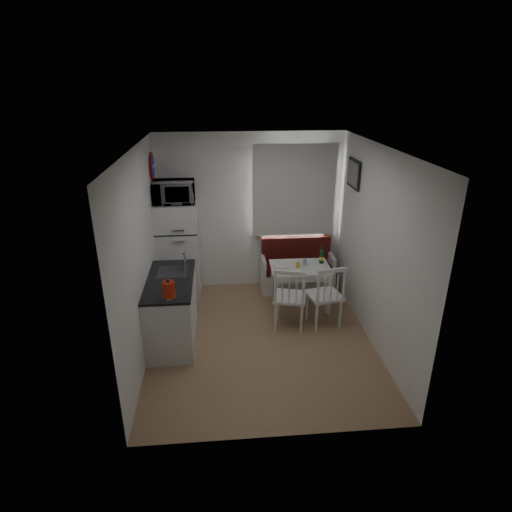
{
  "coord_description": "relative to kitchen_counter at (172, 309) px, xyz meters",
  "views": [
    {
      "loc": [
        -0.52,
        -5.0,
        3.34
      ],
      "look_at": [
        -0.02,
        0.5,
        1.05
      ],
      "focal_mm": 30.0,
      "sensor_mm": 36.0,
      "label": 1
    }
  ],
  "objects": [
    {
      "name": "floor",
      "position": [
        1.2,
        -0.16,
        -0.46
      ],
      "size": [
        3.0,
        3.5,
        0.02
      ],
      "primitive_type": "cube",
      "color": "#9C7753",
      "rests_on": "ground"
    },
    {
      "name": "ceiling",
      "position": [
        1.2,
        -0.16,
        2.14
      ],
      "size": [
        3.0,
        3.5,
        0.02
      ],
      "primitive_type": "cube",
      "color": "white",
      "rests_on": "wall_back"
    },
    {
      "name": "wall_back",
      "position": [
        1.2,
        1.59,
        0.84
      ],
      "size": [
        3.0,
        0.02,
        2.6
      ],
      "primitive_type": "cube",
      "color": "white",
      "rests_on": "floor"
    },
    {
      "name": "wall_front",
      "position": [
        1.2,
        -1.91,
        0.84
      ],
      "size": [
        3.0,
        0.02,
        2.6
      ],
      "primitive_type": "cube",
      "color": "white",
      "rests_on": "floor"
    },
    {
      "name": "wall_left",
      "position": [
        -0.3,
        -0.16,
        0.84
      ],
      "size": [
        0.02,
        3.5,
        2.6
      ],
      "primitive_type": "cube",
      "color": "white",
      "rests_on": "floor"
    },
    {
      "name": "wall_right",
      "position": [
        2.7,
        -0.16,
        0.84
      ],
      "size": [
        0.02,
        3.5,
        2.6
      ],
      "primitive_type": "cube",
      "color": "white",
      "rests_on": "floor"
    },
    {
      "name": "window",
      "position": [
        1.9,
        1.56,
        1.17
      ],
      "size": [
        1.22,
        0.06,
        1.47
      ],
      "primitive_type": "cube",
      "color": "white",
      "rests_on": "wall_back"
    },
    {
      "name": "curtain",
      "position": [
        1.9,
        1.49,
        1.22
      ],
      "size": [
        1.35,
        0.02,
        1.5
      ],
      "primitive_type": "cube",
      "color": "white",
      "rests_on": "wall_back"
    },
    {
      "name": "kitchen_counter",
      "position": [
        0.0,
        0.0,
        0.0
      ],
      "size": [
        0.62,
        1.32,
        1.16
      ],
      "color": "white",
      "rests_on": "floor"
    },
    {
      "name": "wall_sign",
      "position": [
        -0.27,
        1.29,
        1.69
      ],
      "size": [
        0.03,
        0.4,
        0.4
      ],
      "primitive_type": "cylinder",
      "rotation": [
        0.0,
        1.57,
        0.0
      ],
      "color": "#1B21A4",
      "rests_on": "wall_left"
    },
    {
      "name": "picture_frame",
      "position": [
        2.67,
        0.94,
        1.59
      ],
      "size": [
        0.04,
        0.52,
        0.42
      ],
      "primitive_type": "cube",
      "color": "black",
      "rests_on": "wall_right"
    },
    {
      "name": "bench",
      "position": [
        1.96,
        1.35,
        -0.16
      ],
      "size": [
        1.23,
        0.47,
        0.88
      ],
      "color": "white",
      "rests_on": "floor"
    },
    {
      "name": "dining_table",
      "position": [
        1.9,
        0.75,
        0.14
      ],
      "size": [
        0.91,
        0.65,
        0.68
      ],
      "rotation": [
        0.0,
        0.0,
        -0.02
      ],
      "color": "white",
      "rests_on": "floor"
    },
    {
      "name": "chair_left",
      "position": [
        1.65,
        0.08,
        0.14
      ],
      "size": [
        0.54,
        0.53,
        0.51
      ],
      "rotation": [
        0.0,
        0.0,
        -0.24
      ],
      "color": "white",
      "rests_on": "floor"
    },
    {
      "name": "chair_right",
      "position": [
        2.15,
        0.08,
        0.14
      ],
      "size": [
        0.53,
        0.51,
        0.52
      ],
      "rotation": [
        0.0,
        0.0,
        0.19
      ],
      "color": "white",
      "rests_on": "floor"
    },
    {
      "name": "fridge",
      "position": [
        0.02,
        1.24,
        0.35
      ],
      "size": [
        0.64,
        0.64,
        1.61
      ],
      "primitive_type": "cube",
      "color": "white",
      "rests_on": "floor"
    },
    {
      "name": "microwave",
      "position": [
        0.02,
        1.19,
        1.32
      ],
      "size": [
        0.6,
        0.41,
        0.33
      ],
      "primitive_type": "imported",
      "color": "white",
      "rests_on": "fridge"
    },
    {
      "name": "kettle",
      "position": [
        0.05,
        -0.54,
        0.56
      ],
      "size": [
        0.18,
        0.18,
        0.24
      ],
      "primitive_type": "cylinder",
      "color": "#B2210E",
      "rests_on": "kitchen_counter"
    },
    {
      "name": "wine_bottle",
      "position": [
        2.25,
        0.85,
        0.37
      ],
      "size": [
        0.07,
        0.07,
        0.29
      ],
      "primitive_type": null,
      "color": "#133D1A",
      "rests_on": "dining_table"
    },
    {
      "name": "drinking_glass_orange",
      "position": [
        1.85,
        0.7,
        0.27
      ],
      "size": [
        0.05,
        0.05,
        0.09
      ],
      "primitive_type": "cylinder",
      "color": "gold",
      "rests_on": "dining_table"
    },
    {
      "name": "drinking_glass_blue",
      "position": [
        1.98,
        0.8,
        0.27
      ],
      "size": [
        0.06,
        0.06,
        0.1
      ],
      "primitive_type": "cylinder",
      "color": "#7BA3D1",
      "rests_on": "dining_table"
    },
    {
      "name": "plate",
      "position": [
        1.6,
        0.77,
        0.23
      ],
      "size": [
        0.24,
        0.24,
        0.02
      ],
      "primitive_type": "cylinder",
      "color": "white",
      "rests_on": "dining_table"
    }
  ]
}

